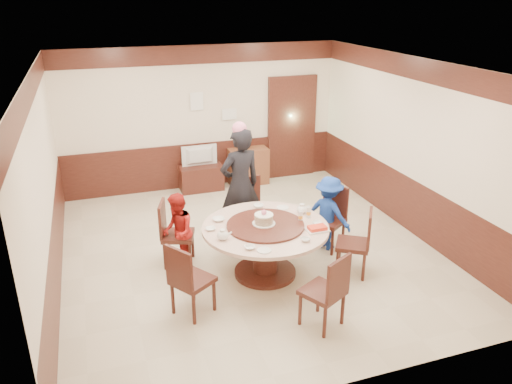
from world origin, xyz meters
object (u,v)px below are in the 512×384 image
object	(u,v)px
tv_stand	(201,178)
thermos	(244,140)
banquet_table	(265,240)
person_standing	(240,185)
television	(200,156)
person_red	(178,232)
shrimp_platter	(317,229)
birthday_cake	(264,219)
person_blue	(328,213)
side_cabinet	(248,166)

from	to	relation	value
tv_stand	thermos	distance (m)	1.16
banquet_table	person_standing	size ratio (longest dim) A/B	0.94
thermos	television	bearing A→B (deg)	-178.14
person_standing	person_red	size ratio (longest dim) A/B	1.63
shrimp_platter	thermos	distance (m)	3.86
birthday_cake	person_standing	bearing A→B (deg)	89.15
tv_stand	thermos	size ratio (longest dim) A/B	2.24
birthday_cake	tv_stand	distance (m)	3.51
banquet_table	birthday_cake	size ratio (longest dim) A/B	5.50
banquet_table	thermos	world-z (taller)	thermos
birthday_cake	television	xyz separation A→B (m)	(-0.10, 3.45, -0.15)
banquet_table	person_blue	xyz separation A→B (m)	(1.18, 0.44, 0.05)
tv_stand	shrimp_platter	bearing A→B (deg)	-79.13
person_red	thermos	xyz separation A→B (m)	(1.92, 2.93, 0.37)
person_standing	person_red	distance (m)	1.31
person_red	thermos	bearing A→B (deg)	153.62
shrimp_platter	side_cabinet	distance (m)	3.88
person_red	birthday_cake	world-z (taller)	person_red
banquet_table	thermos	size ratio (longest dim) A/B	4.57
person_red	person_blue	size ratio (longest dim) A/B	0.97
television	side_cabinet	bearing A→B (deg)	-179.39
television	person_blue	bearing A→B (deg)	112.17
person_standing	shrimp_platter	distance (m)	1.64
person_blue	birthday_cake	distance (m)	1.30
person_standing	person_blue	xyz separation A→B (m)	(1.18, -0.73, -0.34)
banquet_table	person_blue	size ratio (longest dim) A/B	1.49
banquet_table	person_red	xyz separation A→B (m)	(-1.11, 0.57, 0.03)
person_standing	side_cabinet	distance (m)	2.55
shrimp_platter	tv_stand	distance (m)	3.92
shrimp_platter	tv_stand	bearing A→B (deg)	100.87
person_blue	television	world-z (taller)	person_blue
person_red	television	distance (m)	3.06
person_blue	thermos	size ratio (longest dim) A/B	3.07
person_red	thermos	world-z (taller)	person_red
person_red	television	size ratio (longest dim) A/B	1.60
tv_stand	person_standing	bearing A→B (deg)	-86.98
person_red	television	world-z (taller)	person_red
person_red	person_blue	world-z (taller)	person_blue
thermos	side_cabinet	bearing A→B (deg)	0.00
person_standing	shrimp_platter	bearing A→B (deg)	101.34
person_red	person_blue	xyz separation A→B (m)	(2.29, -0.13, 0.02)
banquet_table	side_cabinet	size ratio (longest dim) A/B	2.17
thermos	tv_stand	bearing A→B (deg)	-178.14
person_standing	shrimp_platter	size ratio (longest dim) A/B	6.14
television	side_cabinet	distance (m)	1.06
side_cabinet	tv_stand	bearing A→B (deg)	-178.29
person_standing	shrimp_platter	xyz separation A→B (m)	(0.61, -1.52, -0.14)
person_standing	person_red	world-z (taller)	person_standing
side_cabinet	thermos	xyz separation A→B (m)	(-0.08, 0.00, 0.56)
shrimp_platter	birthday_cake	bearing A→B (deg)	149.78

